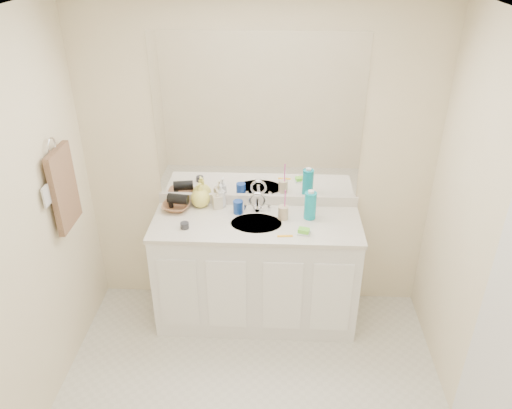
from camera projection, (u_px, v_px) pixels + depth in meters
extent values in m
cube|color=white|center=(245.00, 27.00, 1.97)|extent=(2.60, 2.60, 0.02)
cube|color=#F8E9C2|center=(258.00, 165.00, 3.69)|extent=(2.60, 0.02, 2.40)
cube|color=#F8E9C2|center=(0.00, 265.00, 2.61)|extent=(0.02, 2.60, 2.40)
cube|color=#F8E9C2|center=(505.00, 279.00, 2.50)|extent=(0.02, 2.60, 2.40)
cube|color=white|center=(256.00, 272.00, 3.83)|extent=(1.50, 0.55, 0.85)
cube|color=silver|center=(256.00, 223.00, 3.61)|extent=(1.52, 0.57, 0.03)
cube|color=silver|center=(258.00, 200.00, 3.81)|extent=(1.52, 0.03, 0.08)
cylinder|color=beige|center=(256.00, 224.00, 3.60)|extent=(0.37, 0.37, 0.02)
cylinder|color=silver|center=(257.00, 204.00, 3.72)|extent=(0.02, 0.02, 0.11)
cube|color=white|center=(258.00, 119.00, 3.51)|extent=(1.48, 0.01, 1.20)
cylinder|color=navy|center=(238.00, 207.00, 3.69)|extent=(0.08, 0.08, 0.10)
cylinder|color=#C8B18D|center=(283.00, 213.00, 3.62)|extent=(0.08, 0.08, 0.10)
cylinder|color=#FF43BA|center=(285.00, 201.00, 3.57)|extent=(0.01, 0.03, 0.18)
cylinder|color=#0E9AAC|center=(310.00, 205.00, 3.60)|extent=(0.10, 0.10, 0.21)
cube|color=silver|center=(304.00, 233.00, 3.46)|extent=(0.10, 0.09, 0.01)
cube|color=#72E638|center=(304.00, 230.00, 3.46)|extent=(0.09, 0.07, 0.03)
cube|color=#FEAE1A|center=(285.00, 236.00, 3.44)|extent=(0.11, 0.03, 0.00)
cylinder|color=#2D2E33|center=(185.00, 225.00, 3.52)|extent=(0.08, 0.08, 0.04)
imported|color=white|center=(221.00, 196.00, 3.76)|extent=(0.08, 0.08, 0.18)
imported|color=beige|center=(217.00, 199.00, 3.75)|extent=(0.09, 0.09, 0.15)
imported|color=#EEE55C|center=(200.00, 195.00, 3.77)|extent=(0.19, 0.19, 0.19)
imported|color=brown|center=(176.00, 206.00, 3.75)|extent=(0.22, 0.22, 0.05)
cylinder|color=black|center=(178.00, 199.00, 3.72)|extent=(0.16, 0.10, 0.08)
torus|color=silver|center=(52.00, 146.00, 3.11)|extent=(0.01, 0.11, 0.11)
cube|color=brown|center=(64.00, 188.00, 3.26)|extent=(0.04, 0.32, 0.55)
cube|color=silver|center=(46.00, 196.00, 3.06)|extent=(0.01, 0.08, 0.13)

